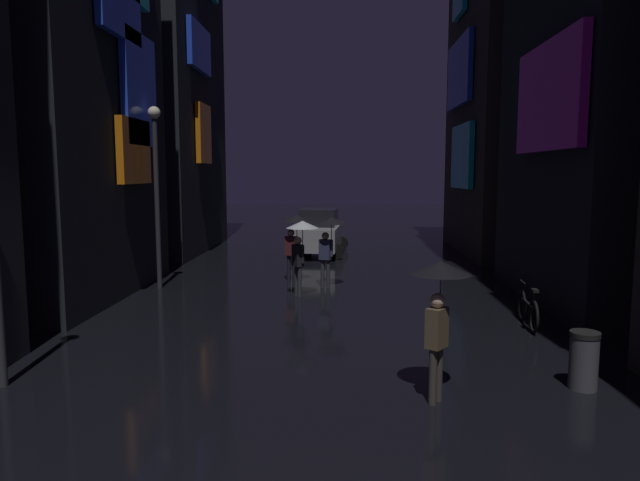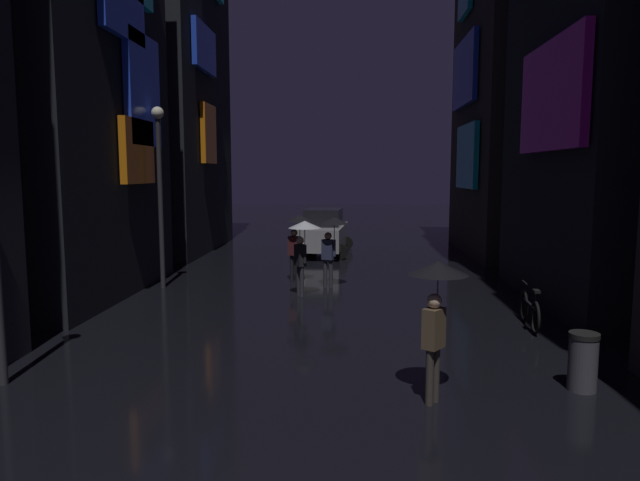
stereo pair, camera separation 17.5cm
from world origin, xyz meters
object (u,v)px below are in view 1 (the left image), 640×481
object	(u,v)px
pedestrian_foreground_left_clear	(301,237)
car_distant	(319,233)
streetlamp_left_far	(156,175)
pedestrian_midstreet_centre_black	(295,229)
bicycle_parked_at_storefront	(528,310)
pedestrian_foreground_right_black	(440,292)
pedestrian_far_right_black	(330,232)
trash_bin	(584,360)

from	to	relation	value
pedestrian_foreground_left_clear	car_distant	distance (m)	8.27
car_distant	streetlamp_left_far	xyz separation A→B (m)	(-4.46, -7.21, 2.42)
pedestrian_foreground_left_clear	streetlamp_left_far	size ratio (longest dim) A/B	0.40
pedestrian_midstreet_centre_black	bicycle_parked_at_storefront	distance (m)	7.62
pedestrian_midstreet_centre_black	pedestrian_foreground_right_black	size ratio (longest dim) A/B	1.00
pedestrian_far_right_black	streetlamp_left_far	world-z (taller)	streetlamp_left_far
pedestrian_far_right_black	pedestrian_foreground_left_clear	size ratio (longest dim) A/B	1.00
car_distant	pedestrian_far_right_black	bearing A→B (deg)	-84.98
pedestrian_midstreet_centre_black	trash_bin	bearing A→B (deg)	-58.44
pedestrian_midstreet_centre_black	pedestrian_foreground_right_black	bearing A→B (deg)	-72.30
pedestrian_foreground_right_black	pedestrian_foreground_left_clear	world-z (taller)	same
pedestrian_midstreet_centre_black	streetlamp_left_far	xyz separation A→B (m)	(-3.97, -1.08, 1.68)
pedestrian_foreground_left_clear	streetlamp_left_far	distance (m)	4.74
pedestrian_far_right_black	car_distant	world-z (taller)	pedestrian_far_right_black
pedestrian_far_right_black	trash_bin	bearing A→B (deg)	-61.71
pedestrian_midstreet_centre_black	pedestrian_foreground_left_clear	distance (m)	2.14
trash_bin	car_distant	bearing A→B (deg)	108.11
pedestrian_far_right_black	streetlamp_left_far	size ratio (longest dim) A/B	0.40
streetlamp_left_far	car_distant	bearing A→B (deg)	58.27
pedestrian_foreground_right_black	bicycle_parked_at_storefront	xyz separation A→B (m)	(2.69, 4.25, -1.28)
pedestrian_foreground_right_black	streetlamp_left_far	world-z (taller)	streetlamp_left_far
pedestrian_foreground_right_black	bicycle_parked_at_storefront	size ratio (longest dim) A/B	1.17
pedestrian_midstreet_centre_black	bicycle_parked_at_storefront	size ratio (longest dim) A/B	1.17
pedestrian_foreground_left_clear	streetlamp_left_far	bearing A→B (deg)	166.59
bicycle_parked_at_storefront	car_distant	bearing A→B (deg)	114.86
pedestrian_foreground_left_clear	pedestrian_foreground_right_black	bearing A→B (deg)	-69.95
pedestrian_far_right_black	pedestrian_midstreet_centre_black	bearing A→B (deg)	143.41
car_distant	trash_bin	distance (m)	15.59
pedestrian_far_right_black	pedestrian_midstreet_centre_black	xyz separation A→B (m)	(-1.10, 0.82, 0.00)
bicycle_parked_at_storefront	streetlamp_left_far	bearing A→B (deg)	157.91
bicycle_parked_at_storefront	streetlamp_left_far	distance (m)	10.77
car_distant	trash_bin	world-z (taller)	car_distant
pedestrian_foreground_right_black	streetlamp_left_far	distance (m)	10.81
streetlamp_left_far	bicycle_parked_at_storefront	bearing A→B (deg)	-22.09
pedestrian_far_right_black	car_distant	distance (m)	7.01
pedestrian_far_right_black	streetlamp_left_far	distance (m)	5.34
pedestrian_foreground_left_clear	trash_bin	size ratio (longest dim) A/B	2.28
bicycle_parked_at_storefront	streetlamp_left_far	xyz separation A→B (m)	(-9.60, 3.89, 2.96)
pedestrian_foreground_right_black	streetlamp_left_far	xyz separation A→B (m)	(-6.91, 8.14, 1.68)
streetlamp_left_far	pedestrian_midstreet_centre_black	bearing A→B (deg)	15.24
pedestrian_midstreet_centre_black	car_distant	world-z (taller)	pedestrian_midstreet_centre_black
car_distant	streetlamp_left_far	distance (m)	8.81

